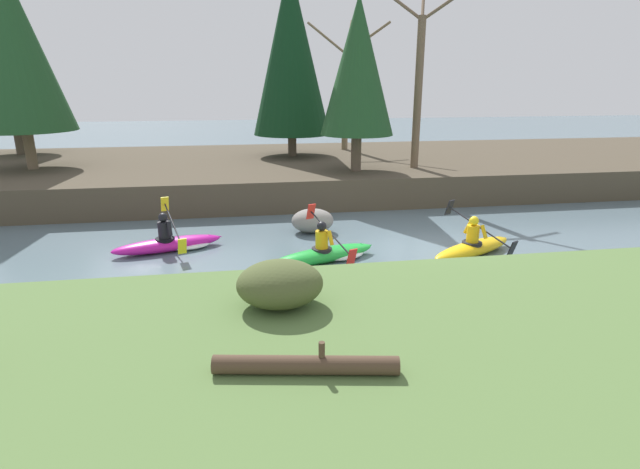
# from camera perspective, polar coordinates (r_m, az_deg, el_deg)

# --- Properties ---
(ground_plane) EXTENTS (90.00, 90.00, 0.00)m
(ground_plane) POSITION_cam_1_polar(r_m,az_deg,el_deg) (13.33, 10.18, -1.20)
(ground_plane) COLOR slate
(riverbank_near) EXTENTS (44.00, 6.92, 0.61)m
(riverbank_near) POSITION_cam_1_polar(r_m,az_deg,el_deg) (8.13, 24.86, -12.70)
(riverbank_near) COLOR #56753D
(riverbank_near) RESTS_ON ground
(riverbank_far) EXTENTS (44.00, 10.02, 1.06)m
(riverbank_far) POSITION_cam_1_polar(r_m,az_deg,el_deg) (21.30, 2.66, 7.41)
(riverbank_far) COLOR #4C4233
(riverbank_far) RESTS_ON ground
(conifer_tree_far_left) EXTENTS (3.37, 3.37, 6.22)m
(conifer_tree_far_left) POSITION_cam_1_polar(r_m,az_deg,el_deg) (25.49, -32.32, 16.40)
(conifer_tree_far_left) COLOR brown
(conifer_tree_far_left) RESTS_ON riverbank_far
(conifer_tree_left) EXTENTS (3.46, 3.46, 7.06)m
(conifer_tree_left) POSITION_cam_1_polar(r_m,az_deg,el_deg) (20.92, -31.71, 17.86)
(conifer_tree_left) COLOR #7A664C
(conifer_tree_left) RESTS_ON riverbank_far
(conifer_tree_mid_left) EXTENTS (3.19, 3.19, 7.54)m
(conifer_tree_mid_left) POSITION_cam_1_polar(r_m,az_deg,el_deg) (21.44, -3.37, 20.20)
(conifer_tree_mid_left) COLOR brown
(conifer_tree_mid_left) RESTS_ON riverbank_far
(conifer_tree_centre) EXTENTS (2.54, 2.54, 5.84)m
(conifer_tree_centre) POSITION_cam_1_polar(r_m,az_deg,el_deg) (17.76, 4.36, 18.61)
(conifer_tree_centre) COLOR brown
(conifer_tree_centre) RESTS_ON riverbank_far
(bare_tree_upstream) EXTENTS (3.22, 3.18, 5.80)m
(bare_tree_upstream) POSITION_cam_1_polar(r_m,az_deg,el_deg) (23.55, 2.94, 16.33)
(bare_tree_upstream) COLOR #7A664C
(bare_tree_upstream) RESTS_ON riverbank_far
(bare_tree_mid_upstream) EXTENTS (3.81, 3.77, 6.94)m
(bare_tree_mid_upstream) POSITION_cam_1_polar(r_m,az_deg,el_deg) (18.77, 11.27, 17.44)
(bare_tree_mid_upstream) COLOR brown
(bare_tree_mid_upstream) RESTS_ON riverbank_far
(shrub_clump_second) EXTENTS (1.41, 1.17, 0.76)m
(shrub_clump_second) POSITION_cam_1_polar(r_m,az_deg,el_deg) (8.13, -4.60, -5.64)
(shrub_clump_second) COLOR #4C562D
(shrub_clump_second) RESTS_ON riverbank_near
(kayaker_lead) EXTENTS (2.68, 1.93, 1.20)m
(kayaker_lead) POSITION_cam_1_polar(r_m,az_deg,el_deg) (12.89, 17.14, -1.31)
(kayaker_lead) COLOR yellow
(kayaker_lead) RESTS_ON ground
(kayaker_middle) EXTENTS (2.74, 2.00, 1.20)m
(kayaker_middle) POSITION_cam_1_polar(r_m,az_deg,el_deg) (11.93, 0.90, -2.12)
(kayaker_middle) COLOR green
(kayaker_middle) RESTS_ON ground
(kayaker_trailing) EXTENTS (2.76, 2.02, 1.20)m
(kayaker_trailing) POSITION_cam_1_polar(r_m,az_deg,el_deg) (13.21, -16.54, -0.92)
(kayaker_trailing) COLOR #C61999
(kayaker_trailing) RESTS_ON ground
(boulder_midstream) EXTENTS (1.20, 0.94, 0.68)m
(boulder_midstream) POSITION_cam_1_polar(r_m,az_deg,el_deg) (14.15, -0.86, 1.60)
(boulder_midstream) COLOR gray
(boulder_midstream) RESTS_ON ground
(driftwood_log) EXTENTS (2.34, 0.64, 0.44)m
(driftwood_log) POSITION_cam_1_polar(r_m,az_deg,el_deg) (6.46, -1.62, -14.67)
(driftwood_log) COLOR #4C3828
(driftwood_log) RESTS_ON riverbank_near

